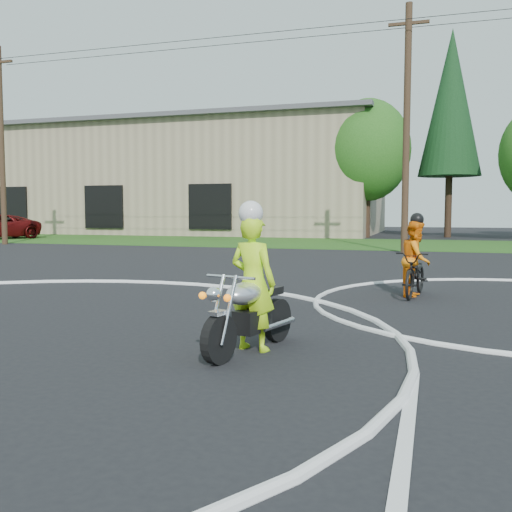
% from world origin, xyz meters
% --- Properties ---
extents(grass_strip, '(120.00, 10.00, 0.02)m').
position_xyz_m(grass_strip, '(0.00, 27.00, 0.01)').
color(grass_strip, '#1E4714').
rests_on(grass_strip, ground).
extents(course_markings, '(19.05, 19.05, 0.12)m').
position_xyz_m(course_markings, '(2.17, 4.35, 0.01)').
color(course_markings, silver).
rests_on(course_markings, ground).
extents(primary_motorcycle, '(0.82, 1.87, 1.00)m').
position_xyz_m(primary_motorcycle, '(4.04, 3.36, 0.48)').
color(primary_motorcycle, black).
rests_on(primary_motorcycle, ground).
extents(rider_primary_grp, '(0.69, 0.54, 1.85)m').
position_xyz_m(rider_primary_grp, '(4.04, 3.49, 0.89)').
color(rider_primary_grp, '#BDFA1A').
rests_on(rider_primary_grp, ground).
extents(rider_second_grp, '(0.86, 1.83, 1.69)m').
position_xyz_m(rider_second_grp, '(5.84, 8.69, 0.60)').
color(rider_second_grp, black).
rests_on(rider_second_grp, ground).
extents(traffic_cones, '(19.32, 14.36, 0.30)m').
position_xyz_m(traffic_cones, '(4.55, 2.78, 0.14)').
color(traffic_cones, orange).
rests_on(traffic_cones, ground).
extents(warehouse, '(41.00, 17.00, 8.30)m').
position_xyz_m(warehouse, '(-18.00, 39.99, 4.16)').
color(warehouse, tan).
rests_on(warehouse, ground).
extents(utility_poles, '(41.60, 1.12, 10.00)m').
position_xyz_m(utility_poles, '(5.00, 21.00, 5.20)').
color(utility_poles, '#473321').
rests_on(utility_poles, ground).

